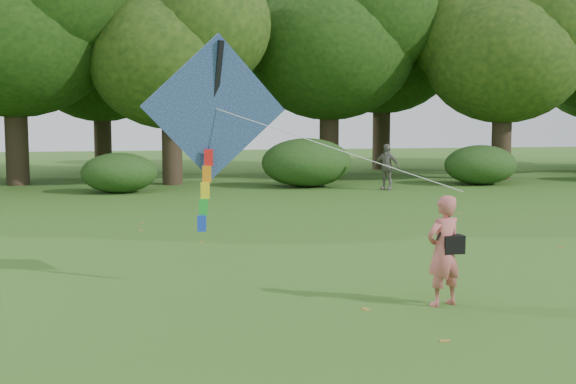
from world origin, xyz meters
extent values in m
plane|color=#265114|center=(0.00, 0.00, 0.00)|extent=(100.00, 100.00, 0.00)
imported|color=#C45F5C|center=(0.85, 0.36, 0.79)|extent=(0.67, 0.54, 1.58)
imported|color=slate|center=(5.63, 16.19, 0.85)|extent=(1.02, 0.97, 1.70)
cube|color=black|center=(0.97, 0.33, 0.88)|extent=(0.30, 0.20, 0.26)
cylinder|color=black|center=(0.85, 0.32, 1.19)|extent=(0.33, 0.14, 0.47)
cube|color=#232D99|center=(-2.17, 2.22, 2.81)|extent=(2.28, 0.45, 2.26)
cube|color=black|center=(-2.17, 2.25, 2.81)|extent=(0.27, 0.60, 2.04)
cylinder|color=white|center=(-0.53, 1.27, 2.22)|extent=(3.29, 1.92, 1.19)
cube|color=red|center=(-2.27, 2.24, 2.05)|extent=(0.14, 0.06, 0.26)
cube|color=orange|center=(-2.30, 2.24, 1.79)|extent=(0.14, 0.06, 0.26)
cube|color=yellow|center=(-2.33, 2.24, 1.53)|extent=(0.14, 0.06, 0.26)
cube|color=green|center=(-2.36, 2.24, 1.27)|extent=(0.14, 0.06, 0.26)
cube|color=blue|center=(-2.39, 2.24, 1.01)|extent=(0.14, 0.06, 0.26)
cylinder|color=#3A2D1E|center=(-8.00, 21.00, 1.92)|extent=(0.88, 0.88, 3.85)
ellipsoid|color=#1E3F11|center=(-8.00, 21.00, 6.05)|extent=(8.00, 8.00, 6.80)
cylinder|color=#3A2D1E|center=(-2.00, 20.00, 1.57)|extent=(0.80, 0.80, 3.15)
ellipsoid|color=#1E3F11|center=(-2.00, 20.00, 4.91)|extent=(6.40, 6.40, 5.44)
cylinder|color=#3A2D1E|center=(5.00, 22.00, 1.84)|extent=(0.86, 0.86, 3.67)
ellipsoid|color=#1E3F11|center=(5.00, 22.00, 5.76)|extent=(7.60, 7.60, 6.46)
cylinder|color=#3A2D1E|center=(12.00, 19.50, 1.72)|extent=(0.83, 0.83, 3.43)
ellipsoid|color=#1E3F11|center=(12.00, 19.50, 5.30)|extent=(6.80, 6.80, 5.78)
cylinder|color=#3A2D1E|center=(-5.00, 27.50, 1.75)|extent=(0.84, 0.84, 3.50)
ellipsoid|color=#1E3F11|center=(-5.00, 27.50, 5.43)|extent=(7.00, 7.00, 5.95)
cylinder|color=#3A2D1E|center=(9.00, 26.50, 2.01)|extent=(0.90, 0.90, 4.02)
ellipsoid|color=#1E3F11|center=(9.00, 26.50, 6.17)|extent=(7.80, 7.80, 6.63)
ellipsoid|color=#264919|center=(-4.00, 17.10, 0.71)|extent=(2.66, 2.09, 1.42)
ellipsoid|color=#264919|center=(3.00, 17.90, 0.94)|extent=(3.50, 2.75, 1.88)
ellipsoid|color=#264919|center=(10.00, 17.40, 0.79)|extent=(2.94, 2.31, 1.58)
cube|color=olive|center=(0.19, -1.20, 0.00)|extent=(0.14, 0.11, 0.01)
cube|color=olive|center=(-3.32, 8.17, 0.00)|extent=(0.10, 0.13, 0.01)
cube|color=olive|center=(-0.29, 0.38, 0.00)|extent=(0.11, 0.14, 0.01)
cube|color=olive|center=(5.43, 9.58, 0.00)|extent=(0.13, 0.10, 0.01)
cube|color=olive|center=(-3.31, 9.36, 0.00)|extent=(0.10, 0.13, 0.01)
cube|color=olive|center=(-2.06, 6.31, 0.00)|extent=(0.10, 0.13, 0.01)
cube|color=olive|center=(5.15, 4.15, 0.00)|extent=(0.14, 0.13, 0.01)
camera|label=1|loc=(-3.37, -9.03, 2.67)|focal=45.00mm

